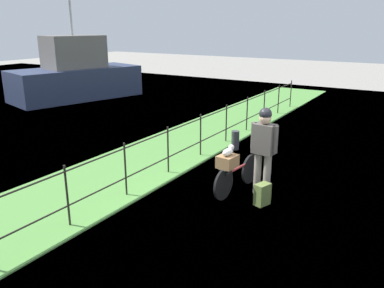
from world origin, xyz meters
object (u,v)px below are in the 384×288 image
wooden_crate (227,161)px  cyclist_person (264,144)px  terrier_dog (228,151)px  moored_boat_near (76,76)px  backpack_on_paving (262,194)px  mooring_bollard (235,140)px  bicycle_main (237,176)px

wooden_crate → cyclist_person: cyclist_person is taller
terrier_dog → moored_boat_near: (5.78, 10.20, 0.07)m
backpack_on_paving → mooring_bollard: (2.71, 1.83, 0.05)m
mooring_bollard → moored_boat_near: moored_boat_near is taller
bicycle_main → mooring_bollard: size_ratio=3.24×
cyclist_person → moored_boat_near: moored_boat_near is taller
terrier_dog → bicycle_main: bearing=-5.7°
bicycle_main → wooden_crate: size_ratio=4.34×
terrier_dog → mooring_bollard: (2.74, 1.14, -0.66)m
wooden_crate → terrier_dog: 0.19m
wooden_crate → moored_boat_near: (5.81, 10.20, 0.26)m
bicycle_main → mooring_bollard: bearing=26.1°
wooden_crate → cyclist_person: size_ratio=0.22×
terrier_dog → backpack_on_paving: (0.03, -0.68, -0.71)m
mooring_bollard → backpack_on_paving: bearing=-146.0°
cyclist_person → mooring_bollard: 2.91m
terrier_dog → cyclist_person: size_ratio=0.19×
wooden_crate → terrier_dog: bearing=-5.7°
cyclist_person → mooring_bollard: (2.28, 1.64, -0.76)m
wooden_crate → bicycle_main: bearing=-5.7°
wooden_crate → backpack_on_paving: wooden_crate is taller
backpack_on_paving → moored_boat_near: moored_boat_near is taller
bicycle_main → wooden_crate: 0.53m
cyclist_person → terrier_dog: bearing=132.4°
bicycle_main → moored_boat_near: (5.45, 10.23, 0.66)m
moored_boat_near → terrier_dog: bearing=-119.6°
cyclist_person → moored_boat_near: size_ratio=0.29×
bicycle_main → backpack_on_paving: bearing=-114.9°
terrier_dog → moored_boat_near: moored_boat_near is taller
terrier_dog → cyclist_person: bearing=-47.6°
backpack_on_paving → mooring_bollard: 3.27m
bicycle_main → moored_boat_near: size_ratio=0.28×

